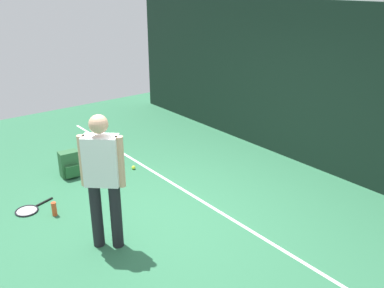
{
  "coord_description": "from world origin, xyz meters",
  "views": [
    {
      "loc": [
        4.11,
        -2.87,
        3.08
      ],
      "look_at": [
        0.0,
        0.4,
        1.0
      ],
      "focal_mm": 38.88,
      "sensor_mm": 36.0,
      "label": 1
    }
  ],
  "objects_px": {
    "tennis_racket": "(29,210)",
    "water_bottle": "(54,209)",
    "backpack": "(69,165)",
    "tennis_ball_near_player": "(134,167)",
    "tennis_player": "(103,175)"
  },
  "relations": [
    {
      "from": "tennis_racket",
      "to": "water_bottle",
      "type": "relative_size",
      "value": 3.16
    },
    {
      "from": "backpack",
      "to": "water_bottle",
      "type": "distance_m",
      "value": 1.26
    },
    {
      "from": "backpack",
      "to": "tennis_ball_near_player",
      "type": "bearing_deg",
      "value": -18.4
    },
    {
      "from": "tennis_ball_near_player",
      "to": "water_bottle",
      "type": "relative_size",
      "value": 0.33
    },
    {
      "from": "tennis_player",
      "to": "tennis_ball_near_player",
      "type": "distance_m",
      "value": 2.42
    },
    {
      "from": "tennis_player",
      "to": "tennis_racket",
      "type": "height_order",
      "value": "tennis_player"
    },
    {
      "from": "tennis_racket",
      "to": "tennis_ball_near_player",
      "type": "distance_m",
      "value": 1.93
    },
    {
      "from": "tennis_player",
      "to": "water_bottle",
      "type": "distance_m",
      "value": 1.42
    },
    {
      "from": "tennis_player",
      "to": "water_bottle",
      "type": "relative_size",
      "value": 8.44
    },
    {
      "from": "tennis_player",
      "to": "tennis_ball_near_player",
      "type": "xyz_separation_m",
      "value": [
        -1.73,
        1.4,
        -0.93
      ]
    },
    {
      "from": "tennis_racket",
      "to": "water_bottle",
      "type": "height_order",
      "value": "water_bottle"
    },
    {
      "from": "tennis_player",
      "to": "tennis_racket",
      "type": "distance_m",
      "value": 1.82
    },
    {
      "from": "tennis_ball_near_player",
      "to": "water_bottle",
      "type": "distance_m",
      "value": 1.78
    },
    {
      "from": "tennis_player",
      "to": "backpack",
      "type": "bearing_deg",
      "value": -58.56
    },
    {
      "from": "tennis_racket",
      "to": "water_bottle",
      "type": "distance_m",
      "value": 0.44
    }
  ]
}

